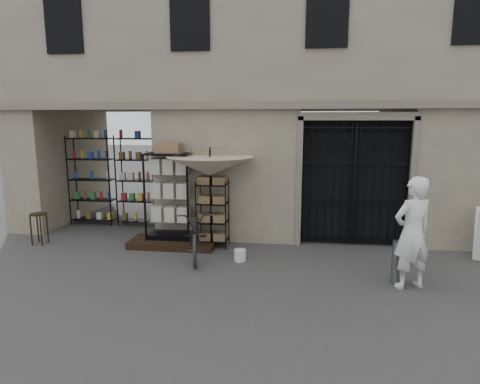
# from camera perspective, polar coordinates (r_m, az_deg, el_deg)

# --- Properties ---
(ground) EXTENTS (80.00, 80.00, 0.00)m
(ground) POSITION_cam_1_polar(r_m,az_deg,el_deg) (7.80, 4.61, -11.76)
(ground) COLOR black
(ground) RESTS_ON ground
(main_building) EXTENTS (14.00, 4.00, 9.00)m
(main_building) POSITION_cam_1_polar(r_m,az_deg,el_deg) (11.35, 5.99, 18.14)
(main_building) COLOR gray
(main_building) RESTS_ON ground
(shop_recess) EXTENTS (3.00, 1.70, 3.00)m
(shop_recess) POSITION_cam_1_polar(r_m,az_deg,el_deg) (11.22, -18.14, 2.42)
(shop_recess) COLOR black
(shop_recess) RESTS_ON ground
(shop_shelving) EXTENTS (2.70, 0.50, 2.50)m
(shop_shelving) POSITION_cam_1_polar(r_m,az_deg,el_deg) (11.72, -17.26, 1.54)
(shop_shelving) COLOR black
(shop_shelving) RESTS_ON ground
(iron_gate) EXTENTS (2.50, 0.21, 3.00)m
(iron_gate) POSITION_cam_1_polar(r_m,az_deg,el_deg) (9.72, 15.77, 1.43)
(iron_gate) COLOR black
(iron_gate) RESTS_ON ground
(step_platform) EXTENTS (2.00, 0.90, 0.15)m
(step_platform) POSITION_cam_1_polar(r_m,az_deg,el_deg) (9.62, -9.45, -7.13)
(step_platform) COLOR black
(step_platform) RESTS_ON ground
(display_cabinet) EXTENTS (1.04, 0.68, 2.19)m
(display_cabinet) POSITION_cam_1_polar(r_m,az_deg,el_deg) (9.58, -9.93, -1.15)
(display_cabinet) COLOR black
(display_cabinet) RESTS_ON step_platform
(wire_rack) EXTENTS (0.74, 0.57, 1.56)m
(wire_rack) POSITION_cam_1_polar(r_m,az_deg,el_deg) (9.33, -3.91, -3.17)
(wire_rack) COLOR black
(wire_rack) RESTS_ON ground
(market_umbrella) EXTENTS (2.03, 2.06, 2.79)m
(market_umbrella) POSITION_cam_1_polar(r_m,az_deg,el_deg) (9.05, -4.29, 4.43)
(market_umbrella) COLOR black
(market_umbrella) RESTS_ON ground
(white_bucket) EXTENTS (0.28, 0.28, 0.24)m
(white_bucket) POSITION_cam_1_polar(r_m,az_deg,el_deg) (8.51, 0.00, -8.97)
(white_bucket) COLOR silver
(white_bucket) RESTS_ON ground
(bicycle) EXTENTS (0.93, 1.20, 2.02)m
(bicycle) POSITION_cam_1_polar(r_m,az_deg,el_deg) (8.87, -6.24, -9.06)
(bicycle) COLOR black
(bicycle) RESTS_ON ground
(wooden_stool) EXTENTS (0.43, 0.43, 0.75)m
(wooden_stool) POSITION_cam_1_polar(r_m,az_deg,el_deg) (10.67, -26.65, -4.59)
(wooden_stool) COLOR black
(wooden_stool) RESTS_ON ground
(steel_bollard) EXTENTS (0.17, 0.17, 0.80)m
(steel_bollard) POSITION_cam_1_polar(r_m,az_deg,el_deg) (7.80, 21.27, -9.31)
(steel_bollard) COLOR slate
(steel_bollard) RESTS_ON ground
(shopkeeper) EXTENTS (1.46, 2.10, 0.47)m
(shopkeeper) POSITION_cam_1_polar(r_m,az_deg,el_deg) (7.87, 22.78, -12.34)
(shopkeeper) COLOR white
(shopkeeper) RESTS_ON ground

